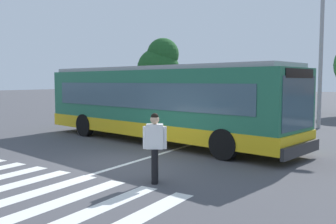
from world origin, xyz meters
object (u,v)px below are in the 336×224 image
(parked_car_champagne, at_px, (280,110))
(twin_arm_street_lamp, at_px, (322,30))
(pedestrian_crossing_street, at_px, (155,144))
(parked_car_blue, at_px, (196,107))
(parked_car_white, at_px, (233,108))
(city_transit_bus, at_px, (159,103))
(background_tree_left, at_px, (160,65))

(parked_car_champagne, height_order, twin_arm_street_lamp, twin_arm_street_lamp)
(pedestrian_crossing_street, height_order, twin_arm_street_lamp, twin_arm_street_lamp)
(parked_car_blue, height_order, parked_car_white, same)
(parked_car_blue, relative_size, twin_arm_street_lamp, 0.56)
(parked_car_champagne, bearing_deg, pedestrian_crossing_street, -85.56)
(city_transit_bus, xyz_separation_m, parked_car_blue, (-3.20, 9.11, -0.82))
(parked_car_white, bearing_deg, city_transit_bus, -86.02)
(parked_car_white, distance_m, background_tree_left, 9.65)
(city_transit_bus, height_order, pedestrian_crossing_street, city_transit_bus)
(pedestrian_crossing_street, distance_m, background_tree_left, 22.32)
(parked_car_champagne, bearing_deg, parked_car_white, -172.52)
(city_transit_bus, distance_m, pedestrian_crossing_street, 6.22)
(parked_car_champagne, xyz_separation_m, twin_arm_street_lamp, (2.48, -1.58, 4.31))
(city_transit_bus, height_order, twin_arm_street_lamp, twin_arm_street_lamp)
(background_tree_left, bearing_deg, parked_car_white, -26.25)
(city_transit_bus, relative_size, parked_car_blue, 2.66)
(parked_car_white, relative_size, parked_car_champagne, 1.01)
(city_transit_bus, bearing_deg, pedestrian_crossing_street, -57.21)
(pedestrian_crossing_street, xyz_separation_m, parked_car_white, (-3.99, 14.42, -0.20))
(background_tree_left, bearing_deg, parked_car_blue, -36.28)
(city_transit_bus, bearing_deg, background_tree_left, 123.73)
(background_tree_left, bearing_deg, parked_car_champagne, -18.39)
(pedestrian_crossing_street, relative_size, parked_car_champagne, 0.38)
(pedestrian_crossing_street, xyz_separation_m, parked_car_blue, (-6.55, 14.31, -0.20))
(city_transit_bus, relative_size, parked_car_white, 2.68)
(parked_car_blue, xyz_separation_m, background_tree_left, (-5.66, 4.16, 3.03))
(twin_arm_street_lamp, bearing_deg, parked_car_white, 167.28)
(pedestrian_crossing_street, bearing_deg, parked_car_blue, 114.59)
(background_tree_left, bearing_deg, pedestrian_crossing_street, -56.53)
(city_transit_bus, height_order, parked_car_champagne, city_transit_bus)
(parked_car_blue, bearing_deg, twin_arm_street_lamp, -7.93)
(city_transit_bus, bearing_deg, parked_car_blue, 109.34)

